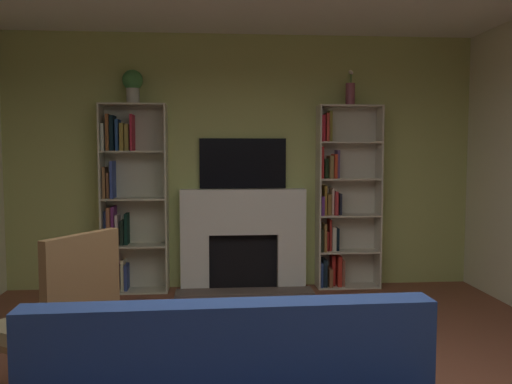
# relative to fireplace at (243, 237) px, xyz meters

# --- Properties ---
(wall_back_accent) EXTENTS (5.45, 0.06, 2.88)m
(wall_back_accent) POSITION_rel_fireplace_xyz_m (0.00, 0.13, 0.85)
(wall_back_accent) COLOR #AFBA68
(wall_back_accent) RESTS_ON ground_plane
(fireplace) EXTENTS (1.52, 0.49, 1.14)m
(fireplace) POSITION_rel_fireplace_xyz_m (0.00, 0.00, 0.00)
(fireplace) COLOR white
(fireplace) RESTS_ON ground_plane
(tv) EXTENTS (0.98, 0.06, 0.57)m
(tv) POSITION_rel_fireplace_xyz_m (0.00, 0.07, 0.83)
(tv) COLOR black
(tv) RESTS_ON fireplace
(bookshelf_left) EXTENTS (0.72, 0.30, 2.08)m
(bookshelf_left) POSITION_rel_fireplace_xyz_m (-1.30, -0.01, 0.44)
(bookshelf_left) COLOR beige
(bookshelf_left) RESTS_ON ground_plane
(bookshelf_right) EXTENTS (0.72, 0.27, 2.08)m
(bookshelf_right) POSITION_rel_fireplace_xyz_m (1.12, 0.00, 0.37)
(bookshelf_right) COLOR beige
(bookshelf_right) RESTS_ON ground_plane
(potted_plant) EXTENTS (0.22, 0.22, 0.37)m
(potted_plant) POSITION_rel_fireplace_xyz_m (-1.21, -0.05, 1.71)
(potted_plant) COLOR beige
(potted_plant) RESTS_ON bookshelf_left
(vase_with_flowers) EXTENTS (0.11, 0.11, 0.39)m
(vase_with_flowers) POSITION_rel_fireplace_xyz_m (1.21, -0.05, 1.62)
(vase_with_flowers) COLOR #884150
(vase_with_flowers) RESTS_ON bookshelf_right
(armchair) EXTENTS (0.82, 0.80, 1.08)m
(armchair) POSITION_rel_fireplace_xyz_m (-1.26, -2.75, -0.05)
(armchair) COLOR olive
(armchair) RESTS_ON ground_plane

